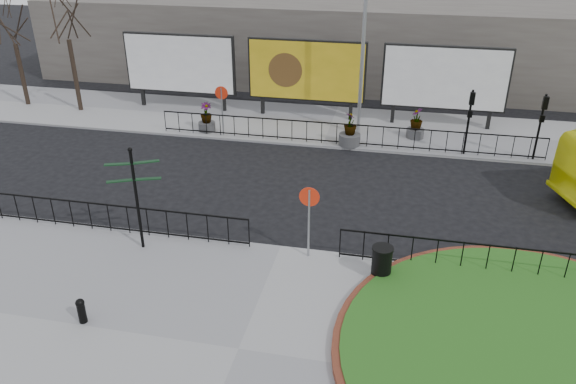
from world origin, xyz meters
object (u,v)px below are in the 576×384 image
(planter_b, at_px, (350,133))
(planter_a, at_px, (206,120))
(billboard_mid, at_px, (306,71))
(fingerpost_sign, at_px, (135,189))
(litter_bin, at_px, (382,262))
(planter_c, at_px, (416,126))
(lamp_post, at_px, (364,38))
(bollard, at_px, (81,310))

(planter_b, bearing_deg, planter_a, 176.76)
(billboard_mid, height_order, fingerpost_sign, billboard_mid)
(billboard_mid, xyz_separation_m, litter_bin, (4.87, -14.09, -1.94))
(fingerpost_sign, xyz_separation_m, planter_c, (8.76, 12.00, -1.54))
(billboard_mid, height_order, litter_bin, billboard_mid)
(planter_a, bearing_deg, billboard_mid, 35.09)
(planter_c, bearing_deg, fingerpost_sign, -126.13)
(billboard_mid, relative_size, lamp_post, 0.67)
(fingerpost_sign, distance_m, planter_b, 11.97)
(lamp_post, bearing_deg, fingerpost_sign, -116.49)
(billboard_mid, relative_size, planter_a, 4.30)
(planter_a, xyz_separation_m, planter_b, (7.25, -0.41, 0.01))
(litter_bin, distance_m, planter_c, 12.15)
(fingerpost_sign, bearing_deg, planter_a, 78.76)
(planter_c, bearing_deg, planter_a, -173.40)
(planter_b, bearing_deg, lamp_post, 80.77)
(fingerpost_sign, bearing_deg, bollard, -108.67)
(fingerpost_sign, relative_size, planter_a, 2.48)
(billboard_mid, relative_size, planter_b, 3.87)
(fingerpost_sign, distance_m, planter_a, 11.03)
(fingerpost_sign, relative_size, planter_c, 2.40)
(lamp_post, xyz_separation_m, litter_bin, (1.86, -12.12, -4.16))
(lamp_post, bearing_deg, litter_bin, -81.28)
(litter_bin, bearing_deg, billboard_mid, 109.05)
(litter_bin, xyz_separation_m, planter_a, (-9.37, 10.93, 0.04))
(fingerpost_sign, bearing_deg, billboard_mid, 58.71)
(litter_bin, distance_m, planter_b, 10.73)
(fingerpost_sign, relative_size, bollard, 4.74)
(billboard_mid, distance_m, planter_c, 6.39)
(fingerpost_sign, distance_m, litter_bin, 8.00)
(billboard_mid, height_order, planter_c, billboard_mid)
(litter_bin, height_order, planter_a, planter_a)
(fingerpost_sign, relative_size, planter_b, 2.23)
(planter_a, height_order, planter_c, planter_c)
(lamp_post, height_order, planter_c, lamp_post)
(billboard_mid, xyz_separation_m, planter_c, (5.79, -1.97, -1.87))
(planter_a, bearing_deg, bollard, -83.89)
(lamp_post, relative_size, planter_b, 5.76)
(lamp_post, xyz_separation_m, planter_a, (-7.51, -1.19, -4.12))
(billboard_mid, bearing_deg, lamp_post, -33.25)
(billboard_mid, distance_m, bollard, 18.19)
(bollard, relative_size, planter_a, 0.52)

